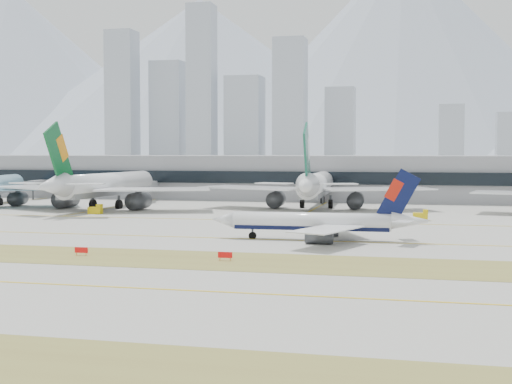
% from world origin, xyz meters
% --- Properties ---
extents(ground, '(3000.00, 3000.00, 0.00)m').
position_xyz_m(ground, '(0.00, 0.00, 0.00)').
color(ground, '#9E9C94').
rests_on(ground, ground).
extents(apron_markings, '(360.00, 122.22, 0.06)m').
position_xyz_m(apron_markings, '(0.00, -53.95, 0.02)').
color(apron_markings, olive).
rests_on(apron_markings, ground).
extents(taxiing_airliner, '(40.19, 34.95, 13.51)m').
position_xyz_m(taxiing_airliner, '(23.78, -3.89, 3.26)').
color(taxiing_airliner, white).
rests_on(taxiing_airliner, ground).
extents(widebody_eva, '(68.19, 66.70, 24.32)m').
position_xyz_m(widebody_eva, '(-46.71, 54.59, 6.47)').
color(widebody_eva, white).
rests_on(widebody_eva, ground).
extents(widebody_cathay, '(67.80, 66.31, 24.18)m').
position_xyz_m(widebody_cathay, '(12.41, 69.71, 6.43)').
color(widebody_cathay, white).
rests_on(widebody_cathay, ground).
extents(terminal, '(280.00, 43.10, 15.00)m').
position_xyz_m(terminal, '(0.00, 114.84, 7.50)').
color(terminal, gray).
rests_on(terminal, ground).
extents(hold_sign_left, '(2.20, 0.15, 1.35)m').
position_xyz_m(hold_sign_left, '(-9.85, -32.00, 0.88)').
color(hold_sign_left, red).
rests_on(hold_sign_left, ground).
extents(hold_sign_right, '(2.20, 0.15, 1.35)m').
position_xyz_m(hold_sign_right, '(13.60, -32.00, 0.88)').
color(hold_sign_right, red).
rests_on(hold_sign_right, ground).
extents(gse_c, '(3.55, 2.00, 2.60)m').
position_xyz_m(gse_c, '(42.07, 39.39, 1.05)').
color(gse_c, '#DEBC0B').
rests_on(gse_c, ground).
extents(gse_b, '(3.55, 2.00, 2.60)m').
position_xyz_m(gse_b, '(-41.31, 38.19, 1.05)').
color(gse_b, '#DEBC0B').
rests_on(gse_b, ground).
extents(city_skyline, '(342.00, 49.80, 140.00)m').
position_xyz_m(city_skyline, '(-106.76, 453.42, 49.80)').
color(city_skyline, '#A0A9B6').
rests_on(city_skyline, ground).
extents(mountain_ridge, '(2830.00, 1120.00, 470.00)m').
position_xyz_m(mountain_ridge, '(33.00, 1404.14, 181.85)').
color(mountain_ridge, '#9EA8B7').
rests_on(mountain_ridge, ground).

